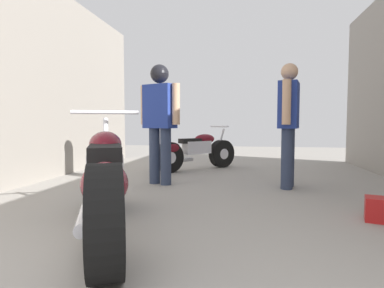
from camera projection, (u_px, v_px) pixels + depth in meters
name	position (u px, v px, depth m)	size (l,w,h in m)	color
ground_plane	(213.00, 195.00, 4.03)	(17.19, 17.19, 0.00)	gray
garage_partition_left	(14.00, 74.00, 4.38)	(0.08, 7.88, 3.14)	gray
motorcycle_maroon_cruiser	(105.00, 182.00, 2.51)	(1.13, 2.08, 1.03)	black
motorcycle_black_naked	(195.00, 151.00, 6.15)	(1.40, 1.40, 0.85)	black
mechanic_in_blue	(289.00, 118.00, 4.40)	(0.34, 0.69, 1.72)	#2D3851
mechanic_with_helmet	(160.00, 113.00, 4.67)	(0.68, 0.40, 1.75)	#2D3851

